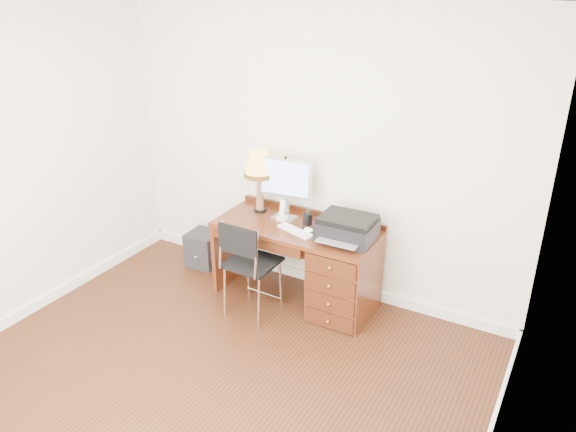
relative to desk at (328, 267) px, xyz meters
The scene contains 12 objects.
ground 1.50m from the desk, 102.93° to the right, with size 4.00×4.00×0.00m, color black.
room_shell 0.91m from the desk, 112.63° to the right, with size 4.00×4.00×4.00m.
desk is the anchor object (origin of this frame).
monitor 0.87m from the desk, 166.09° to the left, with size 0.50×0.18×0.58m.
keyboard 0.45m from the desk, 159.17° to the right, with size 0.38×0.11×0.01m, color white.
mouse_pad 0.39m from the desk, 159.98° to the right, with size 0.21×0.21×0.04m.
printer 0.48m from the desk, ahead, with size 0.48×0.38×0.21m.
leg_lamp 1.12m from the desk, behind, with size 0.29×0.29×0.60m.
phone 0.64m from the desk, behind, with size 0.09×0.09×0.19m.
pen_cup 0.48m from the desk, 160.83° to the left, with size 0.09×0.09×0.11m, color black.
chair 0.74m from the desk, 142.53° to the right, with size 0.44×0.44×0.92m.
equipment_box 1.51m from the desk, behind, with size 0.31×0.31×0.36m, color black.
Camera 1 is at (2.20, -2.65, 2.91)m, focal length 35.00 mm.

